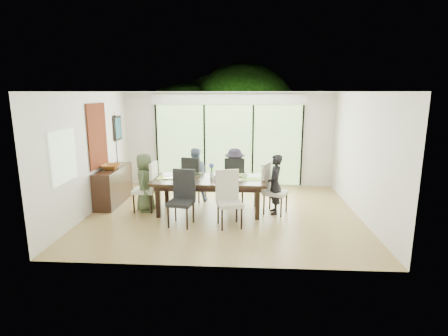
# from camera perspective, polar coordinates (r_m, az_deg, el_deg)

# --- Properties ---
(floor) EXTENTS (6.00, 5.00, 0.01)m
(floor) POSITION_cam_1_polar(r_m,az_deg,el_deg) (8.01, -0.11, -7.42)
(floor) COLOR olive
(floor) RESTS_ON ground
(ceiling) EXTENTS (6.00, 5.00, 0.01)m
(ceiling) POSITION_cam_1_polar(r_m,az_deg,el_deg) (7.55, -0.12, 12.35)
(ceiling) COLOR white
(ceiling) RESTS_ON wall_back
(wall_back) EXTENTS (6.00, 0.02, 2.70)m
(wall_back) POSITION_cam_1_polar(r_m,az_deg,el_deg) (10.14, 0.76, 4.62)
(wall_back) COLOR silver
(wall_back) RESTS_ON floor
(wall_front) EXTENTS (6.00, 0.02, 2.70)m
(wall_front) POSITION_cam_1_polar(r_m,az_deg,el_deg) (5.22, -1.81, -2.61)
(wall_front) COLOR beige
(wall_front) RESTS_ON floor
(wall_left) EXTENTS (0.02, 5.00, 2.70)m
(wall_left) POSITION_cam_1_polar(r_m,az_deg,el_deg) (8.40, -21.08, 2.23)
(wall_left) COLOR beige
(wall_left) RESTS_ON floor
(wall_right) EXTENTS (0.02, 5.00, 2.70)m
(wall_right) POSITION_cam_1_polar(r_m,az_deg,el_deg) (8.06, 21.77, 1.79)
(wall_right) COLOR beige
(wall_right) RESTS_ON floor
(glass_doors) EXTENTS (4.20, 0.02, 2.30)m
(glass_doors) POSITION_cam_1_polar(r_m,az_deg,el_deg) (10.12, 0.75, 3.75)
(glass_doors) COLOR #598C3F
(glass_doors) RESTS_ON wall_back
(blinds_header) EXTENTS (4.40, 0.06, 0.28)m
(blinds_header) POSITION_cam_1_polar(r_m,az_deg,el_deg) (10.01, 0.77, 11.12)
(blinds_header) COLOR white
(blinds_header) RESTS_ON wall_back
(mullion_a) EXTENTS (0.05, 0.04, 2.30)m
(mullion_a) POSITION_cam_1_polar(r_m,az_deg,el_deg) (10.42, -10.89, 3.77)
(mullion_a) COLOR black
(mullion_a) RESTS_ON wall_back
(mullion_b) EXTENTS (0.05, 0.04, 2.30)m
(mullion_b) POSITION_cam_1_polar(r_m,az_deg,el_deg) (10.17, -3.20, 3.77)
(mullion_b) COLOR black
(mullion_b) RESTS_ON wall_back
(mullion_c) EXTENTS (0.05, 0.04, 2.30)m
(mullion_c) POSITION_cam_1_polar(r_m,az_deg,el_deg) (10.11, 4.72, 3.69)
(mullion_c) COLOR black
(mullion_c) RESTS_ON wall_back
(mullion_d) EXTENTS (0.05, 0.04, 2.30)m
(mullion_d) POSITION_cam_1_polar(r_m,az_deg,el_deg) (10.24, 12.60, 3.55)
(mullion_d) COLOR black
(mullion_d) RESTS_ON wall_back
(side_window) EXTENTS (0.02, 0.90, 1.00)m
(side_window) POSITION_cam_1_polar(r_m,az_deg,el_deg) (7.30, -24.71, 1.74)
(side_window) COLOR #8CAD7F
(side_window) RESTS_ON wall_left
(deck) EXTENTS (6.00, 1.80, 0.10)m
(deck) POSITION_cam_1_polar(r_m,az_deg,el_deg) (11.28, 0.95, -1.85)
(deck) COLOR brown
(deck) RESTS_ON ground
(rail_top) EXTENTS (6.00, 0.08, 0.06)m
(rail_top) POSITION_cam_1_polar(r_m,az_deg,el_deg) (11.94, 1.13, 1.87)
(rail_top) COLOR brown
(rail_top) RESTS_ON deck
(foliage_left) EXTENTS (3.20, 3.20, 3.20)m
(foliage_left) POSITION_cam_1_polar(r_m,az_deg,el_deg) (12.99, -6.68, 6.60)
(foliage_left) COLOR #14380F
(foliage_left) RESTS_ON ground
(foliage_mid) EXTENTS (4.00, 4.00, 4.00)m
(foliage_mid) POSITION_cam_1_polar(r_m,az_deg,el_deg) (13.36, 3.16, 8.36)
(foliage_mid) COLOR #14380F
(foliage_mid) RESTS_ON ground
(foliage_right) EXTENTS (2.80, 2.80, 2.80)m
(foliage_right) POSITION_cam_1_polar(r_m,az_deg,el_deg) (12.73, 11.28, 5.52)
(foliage_right) COLOR #14380F
(foliage_right) RESTS_ON ground
(foliage_far) EXTENTS (3.60, 3.60, 3.60)m
(foliage_far) POSITION_cam_1_polar(r_m,az_deg,el_deg) (14.12, -0.93, 7.85)
(foliage_far) COLOR #14380F
(foliage_far) RESTS_ON ground
(table_top) EXTENTS (2.51, 1.15, 0.06)m
(table_top) POSITION_cam_1_polar(r_m,az_deg,el_deg) (7.90, -2.42, -1.97)
(table_top) COLOR black
(table_top) RESTS_ON floor
(table_apron) EXTENTS (2.30, 0.94, 0.10)m
(table_apron) POSITION_cam_1_polar(r_m,az_deg,el_deg) (7.92, -2.41, -2.63)
(table_apron) COLOR black
(table_apron) RESTS_ON floor
(table_leg_fl) EXTENTS (0.09, 0.09, 0.72)m
(table_leg_fl) POSITION_cam_1_polar(r_m,az_deg,el_deg) (7.78, -10.69, -5.40)
(table_leg_fl) COLOR black
(table_leg_fl) RESTS_ON floor
(table_leg_fr) EXTENTS (0.09, 0.09, 0.72)m
(table_leg_fr) POSITION_cam_1_polar(r_m,az_deg,el_deg) (7.56, 5.49, -5.76)
(table_leg_fr) COLOR black
(table_leg_fr) RESTS_ON floor
(table_leg_bl) EXTENTS (0.09, 0.09, 0.72)m
(table_leg_bl) POSITION_cam_1_polar(r_m,az_deg,el_deg) (8.58, -9.31, -3.68)
(table_leg_bl) COLOR black
(table_leg_bl) RESTS_ON floor
(table_leg_br) EXTENTS (0.09, 0.09, 0.72)m
(table_leg_br) POSITION_cam_1_polar(r_m,az_deg,el_deg) (8.38, 5.29, -3.95)
(table_leg_br) COLOR black
(table_leg_br) RESTS_ON floor
(chair_left_end) EXTENTS (0.49, 0.49, 1.15)m
(chair_left_end) POSITION_cam_1_polar(r_m,az_deg,el_deg) (8.23, -12.87, -2.97)
(chair_left_end) COLOR white
(chair_left_end) RESTS_ON floor
(chair_right_end) EXTENTS (0.63, 0.63, 1.15)m
(chair_right_end) POSITION_cam_1_polar(r_m,az_deg,el_deg) (7.94, 8.45, -3.35)
(chair_right_end) COLOR beige
(chair_right_end) RESTS_ON floor
(chair_far_left) EXTENTS (0.61, 0.61, 1.15)m
(chair_far_left) POSITION_cam_1_polar(r_m,az_deg,el_deg) (8.81, -4.76, -1.69)
(chair_far_left) COLOR black
(chair_far_left) RESTS_ON floor
(chair_far_right) EXTENTS (0.48, 0.48, 1.15)m
(chair_far_right) POSITION_cam_1_polar(r_m,az_deg,el_deg) (8.73, 1.75, -1.79)
(chair_far_right) COLOR black
(chair_far_right) RESTS_ON floor
(chair_near_left) EXTENTS (0.56, 0.56, 1.15)m
(chair_near_left) POSITION_cam_1_polar(r_m,az_deg,el_deg) (7.19, -7.09, -4.96)
(chair_near_left) COLOR black
(chair_near_left) RESTS_ON floor
(chair_near_right) EXTENTS (0.60, 0.60, 1.15)m
(chair_near_right) POSITION_cam_1_polar(r_m,az_deg,el_deg) (7.08, 0.93, -5.14)
(chair_near_right) COLOR beige
(chair_near_right) RESTS_ON floor
(person_left_end) EXTENTS (0.42, 0.64, 1.35)m
(person_left_end) POSITION_cam_1_polar(r_m,az_deg,el_deg) (8.20, -12.77, -2.30)
(person_left_end) COLOR #445136
(person_left_end) RESTS_ON floor
(person_right_end) EXTENTS (0.42, 0.64, 1.35)m
(person_right_end) POSITION_cam_1_polar(r_m,az_deg,el_deg) (7.91, 8.33, -2.65)
(person_right_end) COLOR black
(person_right_end) RESTS_ON floor
(person_far_left) EXTENTS (0.69, 0.51, 1.35)m
(person_far_left) POSITION_cam_1_polar(r_m,az_deg,el_deg) (8.77, -4.79, -1.10)
(person_far_left) COLOR #7184A4
(person_far_left) RESTS_ON floor
(person_far_right) EXTENTS (0.68, 0.48, 1.35)m
(person_far_right) POSITION_cam_1_polar(r_m,az_deg,el_deg) (8.69, 1.75, -1.19)
(person_far_right) COLOR #272132
(person_far_right) RESTS_ON floor
(placemat_left) EXTENTS (0.46, 0.34, 0.01)m
(placemat_left) POSITION_cam_1_polar(r_m,az_deg,el_deg) (8.04, -9.17, -1.60)
(placemat_left) COLOR #92AC3D
(placemat_left) RESTS_ON table_top
(placemat_right) EXTENTS (0.46, 0.34, 0.01)m
(placemat_right) POSITION_cam_1_polar(r_m,az_deg,el_deg) (7.85, 4.50, -1.82)
(placemat_right) COLOR #8CC345
(placemat_right) RESTS_ON table_top
(placemat_far_l) EXTENTS (0.46, 0.34, 0.01)m
(placemat_far_l) POSITION_cam_1_polar(r_m,az_deg,el_deg) (8.33, -5.22, -1.01)
(placemat_far_l) COLOR #7FB13F
(placemat_far_l) RESTS_ON table_top
(placemat_far_r) EXTENTS (0.46, 0.34, 0.01)m
(placemat_far_r) POSITION_cam_1_polar(r_m,az_deg,el_deg) (8.24, 1.67, -1.11)
(placemat_far_r) COLOR #8EC245
(placemat_far_r) RESTS_ON table_top
(placemat_paper) EXTENTS (0.46, 0.34, 0.01)m
(placemat_paper) POSITION_cam_1_polar(r_m,az_deg,el_deg) (7.68, -6.73, -2.19)
(placemat_paper) COLOR white
(placemat_paper) RESTS_ON table_top
(tablet_far_l) EXTENTS (0.27, 0.19, 0.01)m
(tablet_far_l) POSITION_cam_1_polar(r_m,az_deg,el_deg) (8.27, -4.59, -1.04)
(tablet_far_l) COLOR black
(tablet_far_l) RESTS_ON table_top
(tablet_far_r) EXTENTS (0.25, 0.18, 0.01)m
(tablet_far_r) POSITION_cam_1_polar(r_m,az_deg,el_deg) (8.19, 1.31, -1.13)
(tablet_far_r) COLOR black
(tablet_far_r) RESTS_ON table_top
(papers) EXTENTS (0.31, 0.23, 0.00)m
(papers) POSITION_cam_1_polar(r_m,az_deg,el_deg) (7.80, 2.67, -1.89)
(papers) COLOR white
(papers) RESTS_ON table_top
(platter_base) EXTENTS (0.27, 0.27, 0.03)m
(platter_base) POSITION_cam_1_polar(r_m,az_deg,el_deg) (7.67, -6.74, -2.07)
(platter_base) COLOR white
(platter_base) RESTS_ON table_top
(platter_snacks) EXTENTS (0.21, 0.21, 0.01)m
(platter_snacks) POSITION_cam_1_polar(r_m,az_deg,el_deg) (7.67, -6.74, -1.94)
(platter_snacks) COLOR orange
(platter_snacks) RESTS_ON table_top
(vase) EXTENTS (0.08, 0.08, 0.13)m
(vase) POSITION_cam_1_polar(r_m,az_deg,el_deg) (7.92, -2.03, -1.22)
(vase) COLOR silver
(vase) RESTS_ON table_top
(hyacinth_stems) EXTENTS (0.04, 0.04, 0.17)m
(hyacinth_stems) POSITION_cam_1_polar(r_m,az_deg,el_deg) (7.89, -2.03, -0.33)
(hyacinth_stems) COLOR #337226
(hyacinth_stems) RESTS_ON table_top
(hyacinth_blooms) EXTENTS (0.12, 0.12, 0.12)m
(hyacinth_blooms) POSITION_cam_1_polar(r_m,az_deg,el_deg) (7.87, -2.04, 0.41)
(hyacinth_blooms) COLOR #4653AF
(hyacinth_blooms) RESTS_ON table_top
(laptop) EXTENTS (0.39, 0.30, 0.03)m
(laptop) POSITION_cam_1_polar(r_m,az_deg,el_deg) (7.92, -8.62, -1.72)
(laptop) COLOR silver
(laptop) RESTS_ON table_top
(cup_a) EXTENTS (0.16, 0.16, 0.10)m
(cup_a) POSITION_cam_1_polar(r_m,az_deg,el_deg) (8.12, -7.23, -1.06)
(cup_a) COLOR white
(cup_a) RESTS_ON table_top
(cup_b) EXTENTS (0.15, 0.15, 0.10)m
(cup_b) POSITION_cam_1_polar(r_m,az_deg,el_deg) (7.77, -1.40, -1.59)
(cup_b) COLOR white
(cup_b) RESTS_ON table_top
(cup_c) EXTENTS (0.18, 0.18, 0.10)m
(cup_c) POSITION_cam_1_polar(r_m,az_deg,el_deg) (7.94, 3.41, -1.30)
(cup_c) COLOR white
(cup_c) RESTS_ON table_top
(book) EXTENTS (0.23, 0.28, 0.02)m
(book) POSITION_cam_1_polar(r_m,az_deg,el_deg) (7.92, -0.58, -1.62)
(book) COLOR white
(book) RESTS_ON table_top
(sideboard) EXTENTS (0.44, 1.57, 0.88)m
(sideboard) POSITION_cam_1_polar(r_m,az_deg,el_deg) (9.06, -17.57, -2.73)
(sideboard) COLOR black
(sideboard) RESTS_ON floor
(bowl) EXTENTS (0.47, 0.47, 0.11)m
(bowl) POSITION_cam_1_polar(r_m,az_deg,el_deg) (8.86, -18.00, 0.21)
(bowl) COLOR #92571F
(bowl) RESTS_ON sideboard
(candlestick_base) EXTENTS (0.10, 0.10, 0.04)m
(candlestick_base) POSITION_cam_1_polar(r_m,az_deg,el_deg) (9.28, -16.99, 0.56)
(candlestick_base) COLOR black
(candlestick_base) RESTS_ON sideboard
(candlestick_shaft) EXTENTS (0.02, 0.02, 1.22)m
(candlestick_shaft) POSITION_cam_1_polar(r_m,az_deg,el_deg) (9.18, -17.23, 4.34)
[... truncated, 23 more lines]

